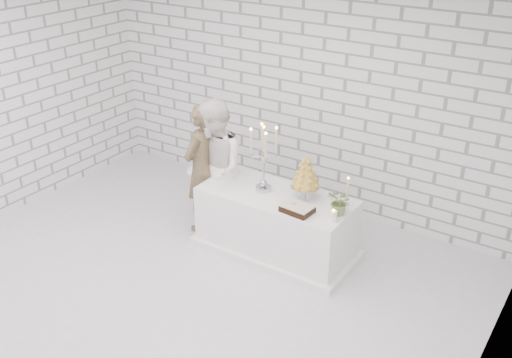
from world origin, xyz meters
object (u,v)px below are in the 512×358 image
Objects in this scene: candelabra at (264,159)px; croquembouche at (306,178)px; cake_table at (276,223)px; groom at (203,168)px; bride at (215,169)px.

candelabra is 1.54× the size of croquembouche.
cake_table is 0.72m from croquembouche.
candelabra is at bearing 92.71° from groom.
croquembouche is (1.18, 0.12, 0.15)m from bride.
bride is 3.30× the size of croquembouche.
cake_table is at bearing 43.04° from bride.
groom is at bearing -174.79° from croquembouche.
candelabra is at bearing -170.28° from croquembouche.
candelabra reaches higher than croquembouche.
bride is 0.74m from candelabra.
candelabra is (0.86, 0.04, 0.33)m from groom.
candelabra is 0.53m from croquembouche.
croquembouche reaches higher than cake_table.
bride reaches higher than cake_table.
cake_table is at bearing -2.49° from candelabra.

